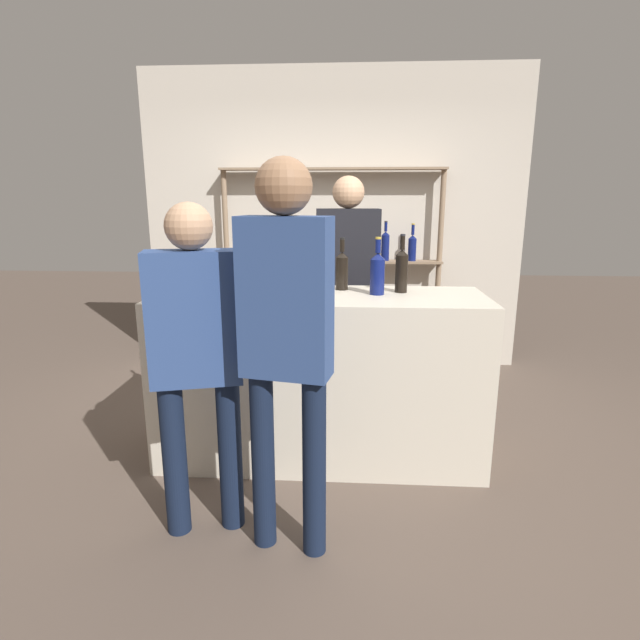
{
  "coord_description": "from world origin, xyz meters",
  "views": [
    {
      "loc": [
        0.19,
        -2.97,
        1.63
      ],
      "look_at": [
        0.0,
        0.0,
        0.9
      ],
      "focal_mm": 28.0,
      "sensor_mm": 36.0,
      "label": 1
    }
  ],
  "objects_px": {
    "server_behind_counter": "(347,276)",
    "counter_bottle_0": "(377,272)",
    "counter_bottle_2": "(342,270)",
    "counter_bottle_1": "(402,270)",
    "customer_left": "(196,348)",
    "counter_bottle_3": "(197,267)",
    "wine_glass": "(251,275)",
    "customer_center": "(286,327)"
  },
  "relations": [
    {
      "from": "customer_left",
      "to": "customer_center",
      "type": "distance_m",
      "value": 0.47
    },
    {
      "from": "counter_bottle_1",
      "to": "customer_left",
      "type": "xyz_separation_m",
      "value": [
        -1.02,
        -0.9,
        -0.25
      ]
    },
    {
      "from": "server_behind_counter",
      "to": "customer_left",
      "type": "height_order",
      "value": "server_behind_counter"
    },
    {
      "from": "counter_bottle_1",
      "to": "counter_bottle_0",
      "type": "bearing_deg",
      "value": -152.19
    },
    {
      "from": "counter_bottle_2",
      "to": "counter_bottle_3",
      "type": "xyz_separation_m",
      "value": [
        -0.93,
        -0.03,
        0.01
      ]
    },
    {
      "from": "server_behind_counter",
      "to": "customer_left",
      "type": "bearing_deg",
      "value": -28.47
    },
    {
      "from": "counter_bottle_0",
      "to": "counter_bottle_2",
      "type": "xyz_separation_m",
      "value": [
        -0.22,
        0.15,
        -0.01
      ]
    },
    {
      "from": "counter_bottle_0",
      "to": "counter_bottle_2",
      "type": "distance_m",
      "value": 0.26
    },
    {
      "from": "counter_bottle_0",
      "to": "server_behind_counter",
      "type": "distance_m",
      "value": 0.78
    },
    {
      "from": "server_behind_counter",
      "to": "customer_center",
      "type": "xyz_separation_m",
      "value": [
        -0.25,
        -1.69,
        0.03
      ]
    },
    {
      "from": "counter_bottle_1",
      "to": "counter_bottle_3",
      "type": "height_order",
      "value": "counter_bottle_1"
    },
    {
      "from": "server_behind_counter",
      "to": "counter_bottle_0",
      "type": "bearing_deg",
      "value": 9.21
    },
    {
      "from": "customer_left",
      "to": "counter_bottle_1",
      "type": "bearing_deg",
      "value": -63.17
    },
    {
      "from": "wine_glass",
      "to": "server_behind_counter",
      "type": "height_order",
      "value": "server_behind_counter"
    },
    {
      "from": "server_behind_counter",
      "to": "counter_bottle_1",
      "type": "bearing_deg",
      "value": 22.13
    },
    {
      "from": "counter_bottle_1",
      "to": "customer_left",
      "type": "relative_size",
      "value": 0.22
    },
    {
      "from": "customer_center",
      "to": "counter_bottle_1",
      "type": "bearing_deg",
      "value": -18.55
    },
    {
      "from": "counter_bottle_1",
      "to": "customer_left",
      "type": "distance_m",
      "value": 1.39
    },
    {
      "from": "counter_bottle_2",
      "to": "wine_glass",
      "type": "bearing_deg",
      "value": -167.68
    },
    {
      "from": "counter_bottle_2",
      "to": "server_behind_counter",
      "type": "height_order",
      "value": "server_behind_counter"
    },
    {
      "from": "customer_left",
      "to": "customer_center",
      "type": "xyz_separation_m",
      "value": [
        0.44,
        -0.12,
        0.14
      ]
    },
    {
      "from": "wine_glass",
      "to": "customer_left",
      "type": "xyz_separation_m",
      "value": [
        -0.09,
        -0.85,
        -0.21
      ]
    },
    {
      "from": "counter_bottle_1",
      "to": "server_behind_counter",
      "type": "relative_size",
      "value": 0.2
    },
    {
      "from": "counter_bottle_3",
      "to": "customer_center",
      "type": "bearing_deg",
      "value": -56.22
    },
    {
      "from": "counter_bottle_2",
      "to": "customer_center",
      "type": "relative_size",
      "value": 0.18
    },
    {
      "from": "wine_glass",
      "to": "server_behind_counter",
      "type": "bearing_deg",
      "value": 50.58
    },
    {
      "from": "counter_bottle_0",
      "to": "counter_bottle_3",
      "type": "xyz_separation_m",
      "value": [
        -1.15,
        0.12,
        0.01
      ]
    },
    {
      "from": "counter_bottle_2",
      "to": "counter_bottle_0",
      "type": "bearing_deg",
      "value": -34.41
    },
    {
      "from": "counter_bottle_1",
      "to": "counter_bottle_3",
      "type": "distance_m",
      "value": 1.3
    },
    {
      "from": "counter_bottle_1",
      "to": "wine_glass",
      "type": "relative_size",
      "value": 2.51
    },
    {
      "from": "wine_glass",
      "to": "counter_bottle_2",
      "type": "bearing_deg",
      "value": 12.32
    },
    {
      "from": "counter_bottle_2",
      "to": "server_behind_counter",
      "type": "distance_m",
      "value": 0.61
    },
    {
      "from": "counter_bottle_2",
      "to": "customer_center",
      "type": "bearing_deg",
      "value": -101.29
    },
    {
      "from": "customer_center",
      "to": "counter_bottle_0",
      "type": "bearing_deg",
      "value": -13.46
    },
    {
      "from": "counter_bottle_2",
      "to": "customer_center",
      "type": "height_order",
      "value": "customer_center"
    },
    {
      "from": "counter_bottle_0",
      "to": "wine_glass",
      "type": "bearing_deg",
      "value": 178.14
    },
    {
      "from": "server_behind_counter",
      "to": "customer_center",
      "type": "bearing_deg",
      "value": -13.19
    },
    {
      "from": "server_behind_counter",
      "to": "counter_bottle_2",
      "type": "bearing_deg",
      "value": -7.68
    },
    {
      "from": "counter_bottle_2",
      "to": "counter_bottle_3",
      "type": "distance_m",
      "value": 0.93
    },
    {
      "from": "counter_bottle_0",
      "to": "customer_left",
      "type": "relative_size",
      "value": 0.21
    },
    {
      "from": "counter_bottle_2",
      "to": "counter_bottle_3",
      "type": "relative_size",
      "value": 0.93
    },
    {
      "from": "counter_bottle_3",
      "to": "server_behind_counter",
      "type": "height_order",
      "value": "server_behind_counter"
    }
  ]
}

